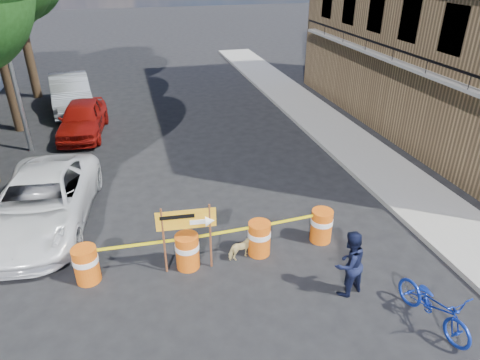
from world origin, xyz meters
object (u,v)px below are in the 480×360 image
barrel_far_left (86,264)px  bicycle (439,288)px  suv_white (42,202)px  barrel_mid_right (259,238)px  barrel_mid_left (187,251)px  barrel_far_right (321,225)px  sedan_silver (71,93)px  sedan_red (83,118)px  pedestrian (349,264)px  detour_sign (194,224)px  dog (242,249)px

barrel_far_left → bicycle: 7.56m
suv_white → barrel_mid_right: bearing=-20.5°
barrel_mid_left → barrel_mid_right: (1.82, 0.06, 0.00)m
barrel_mid_left → barrel_far_right: 3.56m
barrel_far_right → sedan_silver: 15.02m
barrel_far_left → sedan_red: 9.65m
suv_white → sedan_silver: sedan_silver is taller
pedestrian → bicycle: size_ratio=0.85×
pedestrian → bicycle: (1.26, -1.29, 0.14)m
barrel_far_right → sedan_silver: sedan_silver is taller
bicycle → sedan_silver: (-8.19, 16.43, -0.11)m
barrel_far_left → suv_white: bearing=114.7°
bicycle → detour_sign: bearing=136.0°
barrel_mid_left → detour_sign: (0.18, -0.12, 0.81)m
barrel_mid_right → detour_sign: 1.84m
barrel_far_right → suv_white: size_ratio=0.17×
barrel_mid_right → sedan_silver: 14.38m
barrel_mid_right → suv_white: bearing=152.9°
pedestrian → detour_sign: bearing=-45.2°
sedan_red → barrel_mid_left: bearing=-67.3°
barrel_far_left → detour_sign: detour_sign is taller
barrel_far_right → dog: barrel_far_right is taller
barrel_far_left → sedan_red: (-0.60, 9.63, 0.23)m
sedan_red → suv_white: bearing=-89.5°
barrel_mid_right → bicycle: 4.18m
bicycle → dog: bicycle is taller
barrel_far_left → bicycle: (6.85, -3.17, 0.46)m
barrel_mid_left → bicycle: 5.50m
barrel_far_left → barrel_mid_right: (4.13, -0.03, 0.00)m
bicycle → dog: bearing=126.6°
barrel_mid_right → detour_sign: detour_sign is taller
pedestrian → dog: pedestrian is taller
barrel_mid_left → pedestrian: (3.28, -1.78, 0.32)m
barrel_far_left → sedan_red: size_ratio=0.22×
dog → sedan_red: bearing=4.0°
pedestrian → barrel_far_left: bearing=-35.6°
barrel_far_right → pedestrian: 2.02m
barrel_mid_left → sedan_silver: sedan_silver is taller
barrel_mid_left → sedan_red: bearing=106.7°
barrel_mid_left → detour_sign: bearing=-34.7°
dog → sedan_red: 10.65m
barrel_mid_right → sedan_silver: sedan_silver is taller
bicycle → sedan_silver: bearing=106.6°
barrel_mid_right → sedan_silver: (-5.46, 13.30, 0.35)m
barrel_far_right → dog: 2.24m
dog → sedan_silver: sedan_silver is taller
barrel_mid_right → suv_white: size_ratio=0.17×
barrel_mid_right → sedan_silver: bearing=112.3°
bicycle → barrel_mid_right: bearing=121.0°
detour_sign → barrel_far_left: bearing=179.6°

